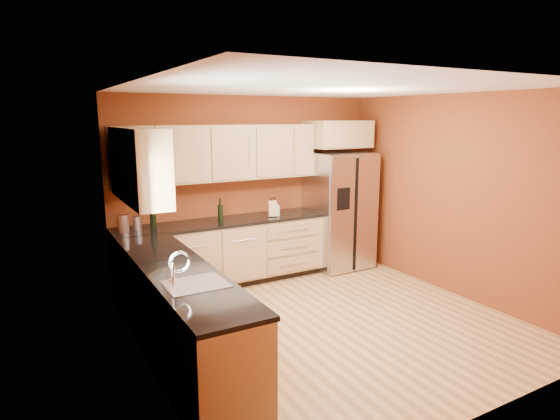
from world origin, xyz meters
name	(u,v)px	position (x,y,z in m)	size (l,w,h in m)	color
floor	(326,322)	(0.00, 0.00, 0.00)	(4.00, 4.00, 0.00)	#9C673C
ceiling	(330,88)	(0.00, 0.00, 2.60)	(4.00, 4.00, 0.00)	white
wall_back	(249,187)	(0.00, 2.00, 1.30)	(4.00, 0.04, 2.60)	maroon
wall_front	(487,258)	(0.00, -2.00, 1.30)	(4.00, 0.04, 2.60)	maroon
wall_left	(142,233)	(-2.00, 0.00, 1.30)	(0.04, 4.00, 2.60)	maroon
wall_right	(455,196)	(2.00, 0.00, 1.30)	(0.04, 4.00, 2.60)	maroon
base_cabinets_back	(223,254)	(-0.55, 1.70, 0.44)	(2.90, 0.60, 0.88)	#A27B4E
base_cabinets_left	(179,317)	(-1.70, 0.00, 0.44)	(0.60, 2.80, 0.88)	#A27B4E
countertop_back	(222,222)	(-0.55, 1.69, 0.90)	(2.90, 0.62, 0.04)	black
countertop_left	(178,270)	(-1.69, 0.00, 0.90)	(0.62, 2.80, 0.04)	black
upper_cabinets_back	(237,152)	(-0.25, 1.83, 1.83)	(2.30, 0.33, 0.75)	#A27B4E
upper_cabinets_left	(139,165)	(-1.83, 0.72, 1.83)	(0.33, 1.35, 0.75)	#A27B4E
corner_upper_cabinet	(135,157)	(-1.67, 1.67, 1.83)	(0.62, 0.33, 0.75)	#A27B4E
over_fridge_cabinet	(338,134)	(1.35, 1.70, 2.05)	(0.92, 0.60, 0.40)	#A27B4E
refrigerator	(339,210)	(1.35, 1.62, 0.89)	(0.90, 0.75, 1.78)	silver
window	(158,215)	(-1.98, -0.50, 1.55)	(0.03, 0.90, 1.00)	white
sink_faucet	(195,268)	(-1.69, -0.50, 1.07)	(0.50, 0.42, 0.30)	silver
canister_left	(123,223)	(-1.85, 1.68, 1.03)	(0.13, 0.13, 0.22)	silver
canister_right	(137,223)	(-1.67, 1.72, 1.01)	(0.11, 0.11, 0.17)	silver
wine_bottle_a	(220,210)	(-0.61, 1.62, 1.08)	(0.07, 0.07, 0.32)	black
wine_bottle_b	(153,215)	(-1.48, 1.70, 1.10)	(0.08, 0.08, 0.35)	black
knife_block	(272,208)	(0.18, 1.62, 1.03)	(0.11, 0.10, 0.22)	tan
soap_dispenser	(278,210)	(0.26, 1.61, 1.01)	(0.06, 0.06, 0.17)	silver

